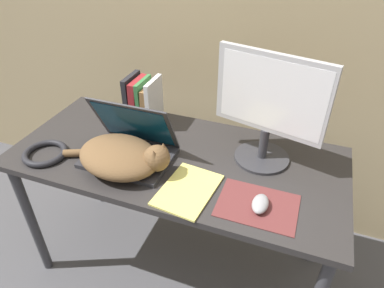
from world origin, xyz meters
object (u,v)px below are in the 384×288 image
Objects in this scene: computer_mouse at (260,204)px; notepad at (188,190)px; cat at (122,156)px; external_monitor at (269,107)px; laptop at (130,147)px; cable_coil at (45,153)px; book_row at (143,102)px.

notepad is (-0.26, -0.00, -0.02)m from computer_mouse.
external_monitor is at bearing 26.82° from cat.
cable_coil is at bearing -160.12° from laptop.
laptop reaches higher than book_row.
cable_coil is at bearing -124.10° from book_row.
cat is at bearing -82.72° from laptop.
cat is 1.70× the size of notepad.
cable_coil is 0.66× the size of notepad.
cable_coil is (-0.34, -0.12, -0.03)m from laptop.
cable_coil is at bearing -179.13° from computer_mouse.
cat is 2.03× the size of book_row.
laptop reaches higher than cable_coil.
external_monitor reaches higher than notepad.
external_monitor reaches higher than computer_mouse.
book_row reaches higher than cat.
notepad is at bearing -45.94° from book_row.
laptop is 0.57m from computer_mouse.
external_monitor is (0.51, 0.17, 0.19)m from laptop.
notepad is (0.28, -0.03, -0.05)m from cat.
laptop is 0.28m from book_row.
laptop is 0.57m from external_monitor.
laptop is 0.32m from notepad.
cat is at bearing -76.47° from book_row.
book_row is (-0.08, 0.35, 0.05)m from cat.
laptop is at bearing -161.25° from external_monitor.
cat is 0.35m from cable_coil.
computer_mouse is at bearing 1.00° from notepad.
computer_mouse is (0.56, -0.11, -0.03)m from laptop.
external_monitor is 1.62× the size of notepad.
book_row is (-0.07, 0.27, 0.06)m from laptop.
cat is 2.58× the size of cable_coil.
cat is 0.55m from computer_mouse.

